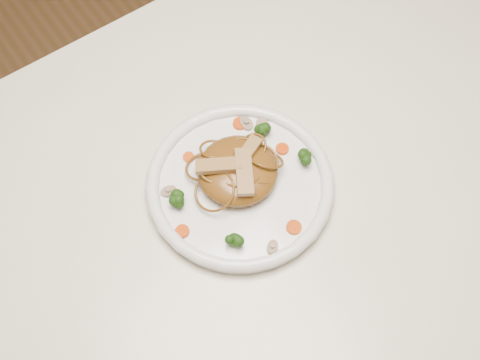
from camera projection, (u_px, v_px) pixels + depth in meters
ground at (239, 323)px, 1.65m from camera, size 4.00×4.00×0.00m
table at (239, 217)px, 1.08m from camera, size 1.20×0.80×0.75m
plate at (240, 187)px, 0.98m from camera, size 0.31×0.31×0.02m
noodle_mound at (238, 170)px, 0.96m from camera, size 0.12×0.12×0.04m
chicken_a at (247, 153)px, 0.95m from camera, size 0.06×0.04×0.01m
chicken_b at (219, 166)px, 0.94m from camera, size 0.07×0.05×0.01m
chicken_c at (244, 172)px, 0.94m from camera, size 0.06×0.08×0.01m
broccoli_0 at (263, 130)px, 1.00m from camera, size 0.03×0.03×0.03m
broccoli_1 at (177, 200)px, 0.95m from camera, size 0.03×0.03×0.03m
broccoli_2 at (233, 239)px, 0.92m from camera, size 0.04×0.04×0.03m
broccoli_3 at (306, 158)px, 0.98m from camera, size 0.02×0.02×0.03m
carrot_0 at (240, 124)px, 1.02m from camera, size 0.03×0.03×0.00m
carrot_1 at (182, 231)px, 0.94m from camera, size 0.02×0.02×0.00m
carrot_2 at (282, 149)px, 1.00m from camera, size 0.02×0.02×0.00m
carrot_3 at (189, 157)px, 0.99m from camera, size 0.02×0.02×0.00m
carrot_4 at (294, 227)px, 0.94m from camera, size 0.02×0.02×0.00m
mushroom_0 at (272, 247)px, 0.92m from camera, size 0.03×0.03×0.01m
mushroom_1 at (263, 125)px, 1.02m from camera, size 0.03×0.03×0.01m
mushroom_2 at (169, 191)px, 0.96m from camera, size 0.03×0.03×0.01m
mushroom_3 at (246, 123)px, 1.02m from camera, size 0.03×0.03×0.01m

